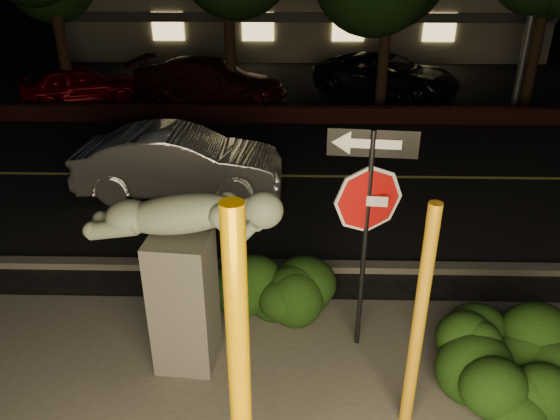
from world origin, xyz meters
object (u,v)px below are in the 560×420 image
object	(u,v)px
yellow_pole_left	(240,400)
yellow_pole_right	(419,324)
silver_sedan	(180,162)
sculpture	(184,261)
parked_car_dark	(387,75)
parked_car_darkred	(210,82)
signpost	(368,201)
parked_car_red	(81,84)

from	to	relation	value
yellow_pole_left	yellow_pole_right	bearing A→B (deg)	39.02
yellow_pole_left	silver_sedan	size ratio (longest dim) A/B	0.81
sculpture	parked_car_dark	size ratio (longest dim) A/B	0.50
yellow_pole_right	parked_car_darkred	xyz separation A→B (m)	(-4.23, 13.74, -0.71)
yellow_pole_left	parked_car_darkred	distance (m)	15.43
signpost	parked_car_red	bearing A→B (deg)	129.54
parked_car_darkred	parked_car_dark	xyz separation A→B (m)	(6.21, 1.36, -0.04)
yellow_pole_right	parked_car_darkred	distance (m)	14.40
signpost	parked_car_darkred	size ratio (longest dim) A/B	0.61
yellow_pole_left	parked_car_darkred	bearing A→B (deg)	99.08
sculpture	parked_car_red	bearing A→B (deg)	120.33
yellow_pole_left	parked_car_dark	xyz separation A→B (m)	(3.78, 16.56, -1.10)
silver_sedan	parked_car_red	world-z (taller)	silver_sedan
parked_car_red	parked_car_darkred	size ratio (longest dim) A/B	0.75
yellow_pole_left	parked_car_darkred	world-z (taller)	yellow_pole_left
yellow_pole_left	sculpture	world-z (taller)	yellow_pole_left
yellow_pole_left	signpost	distance (m)	3.20
sculpture	silver_sedan	bearing A→B (deg)	107.16
silver_sedan	signpost	bearing A→B (deg)	-145.79
yellow_pole_right	parked_car_darkred	size ratio (longest dim) A/B	0.56
signpost	silver_sedan	size ratio (longest dim) A/B	0.71
yellow_pole_left	parked_car_dark	bearing A→B (deg)	77.14
parked_car_darkred	parked_car_dark	world-z (taller)	parked_car_darkred
signpost	sculpture	xyz separation A→B (m)	(-2.30, -0.40, -0.67)
yellow_pole_right	parked_car_red	size ratio (longest dim) A/B	0.74
yellow_pole_right	signpost	bearing A→B (deg)	107.42
signpost	sculpture	bearing A→B (deg)	-164.58
yellow_pole_right	signpost	world-z (taller)	signpost
parked_car_darkred	yellow_pole_left	bearing A→B (deg)	-160.56
signpost	silver_sedan	world-z (taller)	signpost
parked_car_red	parked_car_darkred	xyz separation A→B (m)	(4.42, 0.14, 0.09)
silver_sedan	parked_car_dark	bearing A→B (deg)	-34.26
yellow_pole_left	parked_car_dark	size ratio (longest dim) A/B	0.70
parked_car_darkred	parked_car_dark	bearing A→B (deg)	-67.33
yellow_pole_left	parked_car_red	bearing A→B (deg)	114.44
yellow_pole_right	parked_car_darkred	bearing A→B (deg)	107.10
silver_sedan	parked_car_darkred	bearing A→B (deg)	2.54
yellow_pole_right	signpost	distance (m)	1.67
signpost	yellow_pole_right	bearing A→B (deg)	-66.95
yellow_pole_left	sculpture	size ratio (longest dim) A/B	1.40
yellow_pole_left	signpost	xyz separation A→B (m)	(1.36, 2.85, 0.46)
yellow_pole_right	sculpture	distance (m)	2.91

